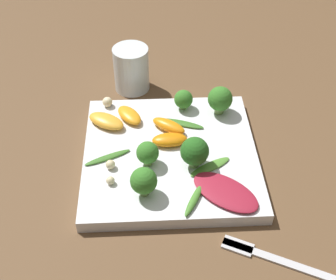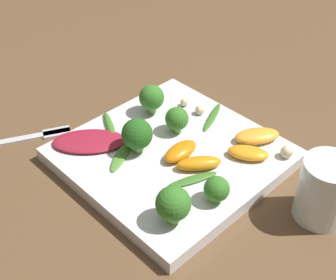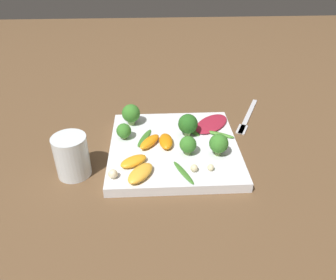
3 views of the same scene
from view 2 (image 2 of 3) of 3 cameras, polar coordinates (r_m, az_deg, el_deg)
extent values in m
plane|color=brown|center=(0.67, 0.45, -2.59)|extent=(2.40, 2.40, 0.00)
cube|color=white|center=(0.66, 0.45, -1.92)|extent=(0.27, 0.27, 0.02)
cylinder|color=white|center=(0.60, 18.56, -5.84)|extent=(0.07, 0.07, 0.08)
cube|color=silver|center=(0.74, -19.00, -0.08)|extent=(0.17, 0.09, 0.01)
cube|color=silver|center=(0.74, -13.43, 1.03)|extent=(0.05, 0.04, 0.01)
ellipsoid|color=maroon|center=(0.67, -9.58, -0.14)|extent=(0.11, 0.11, 0.01)
ellipsoid|color=orange|center=(0.64, 1.80, -1.21)|extent=(0.06, 0.03, 0.02)
ellipsoid|color=orange|center=(0.62, 3.80, -2.84)|extent=(0.06, 0.05, 0.02)
ellipsoid|color=#FCAD33|center=(0.68, 10.80, 0.50)|extent=(0.07, 0.06, 0.02)
ellipsoid|color=orange|center=(0.65, 9.73, -1.57)|extent=(0.05, 0.06, 0.01)
cylinder|color=#7A9E51|center=(0.68, 1.07, 1.52)|extent=(0.01, 0.01, 0.01)
sphere|color=#387A28|center=(0.67, 1.09, 2.62)|extent=(0.03, 0.03, 0.03)
cylinder|color=#84AD5B|center=(0.58, 5.86, -6.95)|extent=(0.01, 0.01, 0.01)
sphere|color=#387A28|center=(0.57, 5.95, -5.95)|extent=(0.03, 0.03, 0.03)
cylinder|color=#84AD5B|center=(0.65, -3.71, -0.69)|extent=(0.01, 0.01, 0.02)
sphere|color=#26601E|center=(0.64, -3.79, 0.74)|extent=(0.04, 0.04, 0.04)
cylinder|color=#84AD5B|center=(0.56, 0.63, -9.18)|extent=(0.02, 0.02, 0.02)
sphere|color=#387A28|center=(0.54, 0.64, -7.76)|extent=(0.04, 0.04, 0.04)
cylinder|color=#7A9E51|center=(0.72, -1.98, 3.95)|extent=(0.01, 0.01, 0.02)
sphere|color=#387A28|center=(0.71, -2.02, 5.21)|extent=(0.04, 0.04, 0.04)
ellipsoid|color=#3D7528|center=(0.72, 5.40, 2.82)|extent=(0.07, 0.04, 0.00)
ellipsoid|color=#518E33|center=(0.65, -5.69, -1.80)|extent=(0.07, 0.05, 0.00)
ellipsoid|color=#3D7528|center=(0.61, 2.97, -4.85)|extent=(0.07, 0.04, 0.00)
ellipsoid|color=#47842D|center=(0.70, -7.12, 1.81)|extent=(0.04, 0.07, 0.01)
sphere|color=beige|center=(0.66, 14.29, -1.41)|extent=(0.02, 0.02, 0.02)
sphere|color=beige|center=(0.74, 2.02, 4.60)|extent=(0.01, 0.01, 0.01)
sphere|color=beige|center=(0.72, 3.90, 3.66)|extent=(0.01, 0.01, 0.01)
camera|label=1|loc=(0.97, -27.82, 40.91)|focal=50.00mm
camera|label=3|loc=(0.98, 32.79, 32.45)|focal=35.00mm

